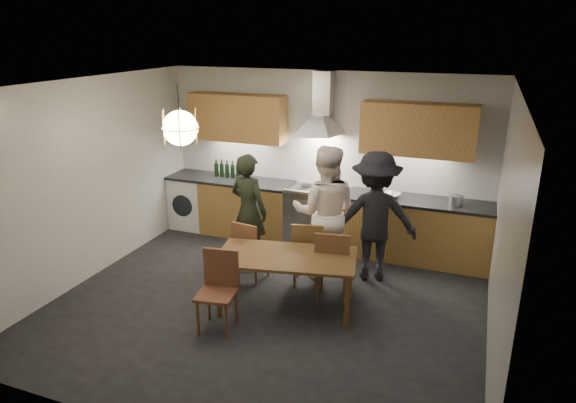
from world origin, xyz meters
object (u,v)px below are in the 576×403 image
(wine_bottles, at_px, (230,169))
(mixing_bowl, at_px, (391,195))
(dining_table, at_px, (286,262))
(stock_pot, at_px, (456,200))
(chair_front, at_px, (219,284))
(person_left, at_px, (249,210))
(person_mid, at_px, (325,212))
(person_right, at_px, (375,217))
(chair_back_left, at_px, (249,247))

(wine_bottles, bearing_deg, mixing_bowl, -2.04)
(dining_table, xyz_separation_m, wine_bottles, (-1.74, 2.00, 0.44))
(stock_pot, bearing_deg, mixing_bowl, 178.75)
(stock_pot, bearing_deg, chair_front, -132.16)
(chair_front, xyz_separation_m, mixing_bowl, (1.40, 2.54, 0.42))
(mixing_bowl, height_order, wine_bottles, wine_bottles)
(person_left, bearing_deg, person_mid, -162.69)
(chair_front, xyz_separation_m, person_right, (1.33, 1.78, 0.35))
(chair_back_left, bearing_deg, person_mid, -140.42)
(person_mid, xyz_separation_m, person_right, (0.63, 0.16, -0.03))
(person_left, relative_size, person_mid, 0.89)
(chair_front, relative_size, person_left, 0.56)
(person_left, distance_m, mixing_bowl, 2.02)
(dining_table, xyz_separation_m, person_left, (-0.92, 0.95, 0.20))
(chair_back_left, height_order, chair_front, chair_front)
(person_mid, distance_m, wine_bottles, 2.15)
(chair_back_left, height_order, person_right, person_right)
(person_left, xyz_separation_m, person_right, (1.70, 0.21, 0.06))
(chair_back_left, distance_m, stock_pot, 2.86)
(chair_back_left, relative_size, mixing_bowl, 3.15)
(mixing_bowl, bearing_deg, chair_front, -118.97)
(chair_back_left, relative_size, person_right, 0.48)
(person_left, bearing_deg, chair_front, 117.84)
(dining_table, height_order, chair_front, chair_front)
(person_mid, xyz_separation_m, wine_bottles, (-1.90, 1.01, 0.15))
(person_left, xyz_separation_m, person_mid, (1.07, 0.05, 0.09))
(person_mid, bearing_deg, chair_back_left, 18.32)
(stock_pot, bearing_deg, person_mid, -150.32)
(person_left, xyz_separation_m, wine_bottles, (-0.82, 1.06, 0.24))
(dining_table, distance_m, person_left, 1.34)
(chair_back_left, height_order, wine_bottles, wine_bottles)
(person_mid, height_order, mixing_bowl, person_mid)
(stock_pot, height_order, wine_bottles, wine_bottles)
(dining_table, relative_size, wine_bottles, 3.14)
(person_left, distance_m, stock_pot, 2.81)
(chair_back_left, xyz_separation_m, wine_bottles, (-1.03, 1.53, 0.56))
(stock_pot, bearing_deg, person_left, -160.36)
(person_left, bearing_deg, person_right, -158.35)
(dining_table, height_order, mixing_bowl, mixing_bowl)
(mixing_bowl, distance_m, wine_bottles, 2.60)
(person_mid, bearing_deg, wine_bottles, -41.05)
(person_right, distance_m, stock_pot, 1.20)
(chair_back_left, xyz_separation_m, stock_pot, (2.43, 1.42, 0.49))
(person_left, height_order, person_mid, person_mid)
(chair_front, distance_m, person_right, 2.25)
(person_right, xyz_separation_m, stock_pot, (0.95, 0.74, 0.10))
(person_left, bearing_deg, mixing_bowl, -136.71)
(wine_bottles, bearing_deg, chair_back_left, -56.01)
(chair_back_left, bearing_deg, person_right, -147.12)
(mixing_bowl, bearing_deg, chair_back_left, -137.24)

